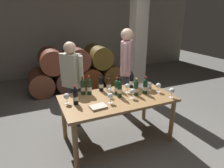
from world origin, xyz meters
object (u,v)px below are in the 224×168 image
object	(u,v)px
wine_glass_8	(135,86)
sommelier_presenting	(126,65)
wine_bottle_7	(101,84)
wine_glass_2	(127,86)
wine_bottle_10	(83,87)
wine_glass_5	(132,92)
taster_seated_left	(72,78)
wine_bottle_8	(136,88)
wine_bottle_0	(89,87)
wine_bottle_3	(145,86)
wine_glass_4	(110,96)
wine_bottle_9	(119,84)
wine_glass_7	(172,91)
dining_table	(117,103)
wine_glass_0	(150,84)
wine_glass_6	(158,86)
wine_glass_1	(67,96)
serving_plate	(144,86)
wine_bottle_1	(132,81)
wine_bottle_6	(109,84)
wine_bottle_5	(117,87)
tasting_notebook	(98,107)
wine_bottle_2	(75,96)
wine_bottle_4	(120,89)
wine_glass_3	(109,91)

from	to	relation	value
wine_glass_8	sommelier_presenting	size ratio (longest dim) A/B	0.09
wine_bottle_7	wine_glass_2	bearing A→B (deg)	-33.73
wine_bottle_10	wine_glass_5	distance (m)	0.78
taster_seated_left	wine_bottle_8	bearing A→B (deg)	-42.55
wine_bottle_0	wine_glass_2	world-z (taller)	wine_bottle_0
wine_bottle_3	wine_glass_4	xyz separation A→B (m)	(-0.64, -0.10, -0.02)
wine_bottle_9	wine_glass_2	size ratio (longest dim) A/B	1.88
wine_glass_5	wine_glass_7	distance (m)	0.60
dining_table	wine_glass_0	bearing A→B (deg)	4.31
wine_bottle_10	wine_glass_6	bearing A→B (deg)	-19.57
wine_bottle_0	wine_bottle_9	world-z (taller)	wine_bottle_0
wine_bottle_7	wine_glass_5	bearing A→B (deg)	-55.80
wine_bottle_10	wine_glass_4	distance (m)	0.54
wine_glass_1	wine_glass_2	size ratio (longest dim) A/B	1.03
wine_bottle_0	serving_plate	distance (m)	0.99
wine_glass_1	wine_bottle_1	bearing A→B (deg)	9.45
wine_glass_4	wine_glass_6	distance (m)	0.88
wine_bottle_1	wine_bottle_8	size ratio (longest dim) A/B	1.03
wine_bottle_1	wine_bottle_6	world-z (taller)	wine_bottle_1
wine_bottle_0	wine_bottle_5	xyz separation A→B (m)	(0.40, -0.16, -0.01)
wine_bottle_7	wine_glass_6	bearing A→B (deg)	-27.36
wine_glass_4	wine_glass_8	size ratio (longest dim) A/B	1.00
wine_bottle_3	wine_glass_1	xyz separation A→B (m)	(-1.21, 0.14, -0.01)
wine_bottle_9	wine_bottle_10	distance (m)	0.59
wine_glass_0	wine_glass_6	distance (m)	0.15
wine_glass_7	tasting_notebook	world-z (taller)	wine_glass_7
wine_bottle_2	sommelier_presenting	distance (m)	1.39
wine_bottle_4	dining_table	bearing A→B (deg)	-176.97
wine_bottle_1	tasting_notebook	xyz separation A→B (m)	(-0.79, -0.49, -0.11)
wine_bottle_0	sommelier_presenting	world-z (taller)	sommelier_presenting
wine_bottle_9	wine_glass_2	bearing A→B (deg)	-52.75
wine_glass_2	serving_plate	world-z (taller)	wine_glass_2
wine_bottle_0	wine_glass_4	xyz separation A→B (m)	(0.17, -0.43, -0.02)
wine_glass_1	wine_glass_3	distance (m)	0.64
wine_glass_1	wine_glass_7	size ratio (longest dim) A/B	1.01
wine_bottle_0	wine_glass_6	bearing A→B (deg)	-19.02
wine_bottle_1	wine_bottle_3	xyz separation A→B (m)	(0.06, -0.33, 0.00)
tasting_notebook	wine_bottle_6	bearing A→B (deg)	49.20
wine_glass_3	tasting_notebook	distance (m)	0.40
wine_bottle_4	wine_bottle_6	size ratio (longest dim) A/B	1.17
wine_bottle_1	wine_bottle_8	bearing A→B (deg)	-107.47
wine_bottle_9	wine_glass_7	world-z (taller)	wine_bottle_9
wine_bottle_0	wine_bottle_4	xyz separation A→B (m)	(0.39, -0.28, 0.00)
tasting_notebook	wine_bottle_7	bearing A→B (deg)	60.34
wine_bottle_3	serving_plate	xyz separation A→B (m)	(0.17, 0.29, -0.12)
wine_bottle_8	wine_glass_5	xyz separation A→B (m)	(-0.11, -0.09, -0.01)
wine_bottle_2	wine_bottle_7	bearing A→B (deg)	32.56
dining_table	wine_glass_4	bearing A→B (deg)	-140.82
serving_plate	wine_bottle_6	bearing A→B (deg)	174.30
taster_seated_left	wine_glass_4	bearing A→B (deg)	-68.32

